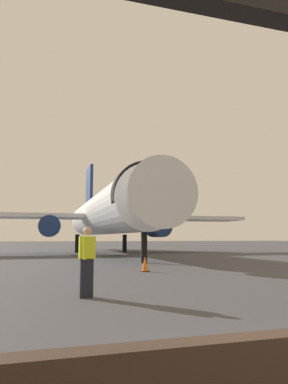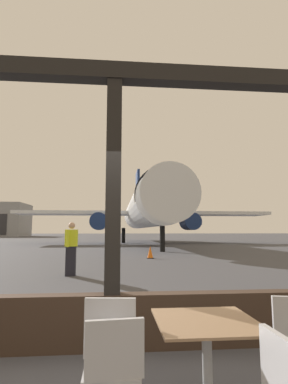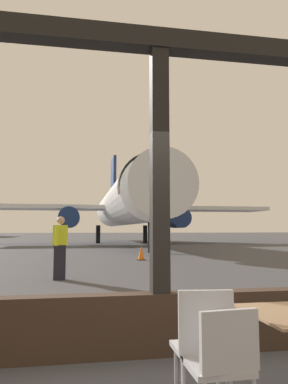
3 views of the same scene
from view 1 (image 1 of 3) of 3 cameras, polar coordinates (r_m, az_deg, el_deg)
ground_plane at (r=42.70m, az=-13.08°, el=-9.29°), size 220.00×220.00×0.00m
airplane at (r=32.42m, az=-5.99°, el=-3.41°), size 29.20×31.37×10.76m
ground_crew_worker at (r=8.95m, az=-9.36°, el=-11.03°), size 0.40×0.54×1.74m
traffic_cone at (r=15.49m, az=0.17°, el=-11.79°), size 0.36×0.36×0.66m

